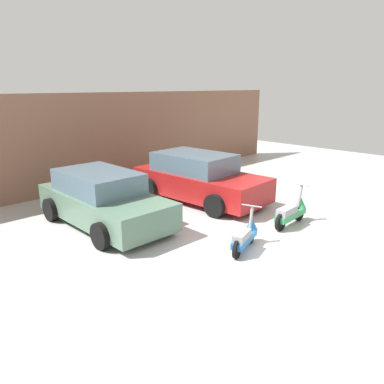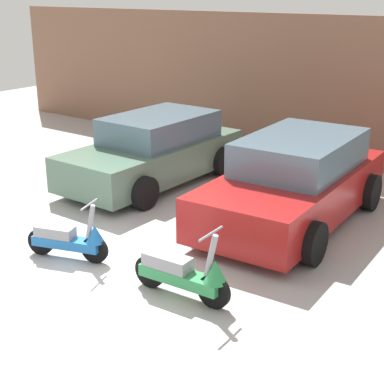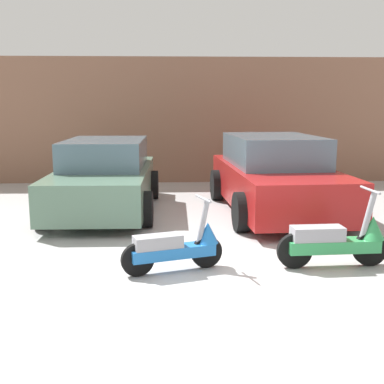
{
  "view_description": "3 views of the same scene",
  "coord_description": "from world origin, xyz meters",
  "views": [
    {
      "loc": [
        -6.76,
        -4.3,
        3.57
      ],
      "look_at": [
        -0.28,
        2.26,
        0.92
      ],
      "focal_mm": 35.0,
      "sensor_mm": 36.0,
      "label": 1
    },
    {
      "loc": [
        5.84,
        -4.98,
        3.89
      ],
      "look_at": [
        0.62,
        2.02,
        0.84
      ],
      "focal_mm": 55.0,
      "sensor_mm": 36.0,
      "label": 2
    },
    {
      "loc": [
        -0.49,
        -5.48,
        2.11
      ],
      "look_at": [
        -0.17,
        2.39,
        0.66
      ],
      "focal_mm": 45.0,
      "sensor_mm": 36.0,
      "label": 3
    }
  ],
  "objects": [
    {
      "name": "car_rear_left",
      "position": [
        -1.83,
        4.01,
        0.67
      ],
      "size": [
        2.03,
        4.16,
        1.41
      ],
      "rotation": [
        0.0,
        0.0,
        -1.58
      ],
      "color": "#51705B",
      "rests_on": "ground_plane"
    },
    {
      "name": "scooter_front_left",
      "position": [
        -0.44,
        0.39,
        0.33
      ],
      "size": [
        1.29,
        0.65,
        0.93
      ],
      "rotation": [
        0.0,
        0.0,
        0.32
      ],
      "color": "black",
      "rests_on": "ground_plane"
    },
    {
      "name": "ground_plane",
      "position": [
        0.0,
        0.0,
        0.0
      ],
      "size": [
        28.0,
        28.0,
        0.0
      ],
      "primitive_type": "plane",
      "color": "#B2B2B2"
    },
    {
      "name": "scooter_front_right",
      "position": [
        1.66,
        0.48,
        0.37
      ],
      "size": [
        1.48,
        0.53,
        1.03
      ],
      "rotation": [
        0.0,
        0.0,
        0.05
      ],
      "color": "black",
      "rests_on": "ground_plane"
    },
    {
      "name": "car_rear_center",
      "position": [
        1.52,
        3.78,
        0.71
      ],
      "size": [
        2.32,
        4.49,
        1.49
      ],
      "rotation": [
        0.0,
        0.0,
        -1.51
      ],
      "color": "maroon",
      "rests_on": "ground_plane"
    },
    {
      "name": "wall_back",
      "position": [
        0.0,
        7.53,
        1.66
      ],
      "size": [
        19.6,
        0.12,
        3.32
      ],
      "primitive_type": "cube",
      "color": "#845B47",
      "rests_on": "ground_plane"
    }
  ]
}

